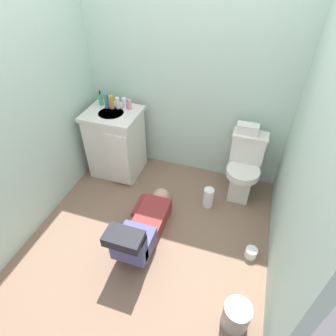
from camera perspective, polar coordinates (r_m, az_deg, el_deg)
ground_plane at (r=3.01m, az=-2.44°, el=-11.42°), size 2.76×3.05×0.04m
wall_back at (r=3.12m, az=4.05°, el=18.46°), size 2.42×0.08×2.40m
wall_left at (r=2.81m, az=-26.74°, el=11.86°), size 0.08×2.05×2.40m
wall_right at (r=2.13m, az=27.54°, el=2.86°), size 0.08×2.05×2.40m
toilet at (r=3.18m, az=15.04°, el=0.07°), size 0.36×0.46×0.75m
vanity_cabinet at (r=3.42m, az=-10.44°, el=5.08°), size 0.60×0.53×0.82m
faucet at (r=3.30m, az=-10.28°, el=12.93°), size 0.02×0.02×0.10m
person_plumber at (r=2.75m, az=-5.12°, el=-11.83°), size 0.39×1.06×0.52m
tissue_box at (r=3.01m, az=15.77°, el=7.65°), size 0.22×0.11×0.10m
soap_dispenser at (r=3.37m, az=-13.43°, el=13.37°), size 0.06×0.06×0.17m
bottle_blue at (r=3.28m, az=-12.36°, el=13.05°), size 0.05×0.05×0.16m
bottle_amber at (r=3.26m, az=-11.35°, el=12.96°), size 0.06×0.06×0.15m
bottle_white at (r=3.25m, az=-10.13°, el=12.79°), size 0.04×0.04×0.13m
bottle_clear at (r=3.24m, az=-8.78°, el=12.79°), size 0.06×0.06×0.12m
bottle_pink at (r=3.21m, az=-7.79°, el=12.62°), size 0.05×0.05×0.12m
trash_can at (r=2.44m, az=13.59°, el=-27.02°), size 0.21×0.21×0.25m
paper_towel_roll at (r=3.11m, az=8.15°, el=-5.93°), size 0.11×0.11×0.24m
toilet_paper_roll at (r=2.84m, az=16.41°, el=-16.12°), size 0.11×0.11×0.10m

